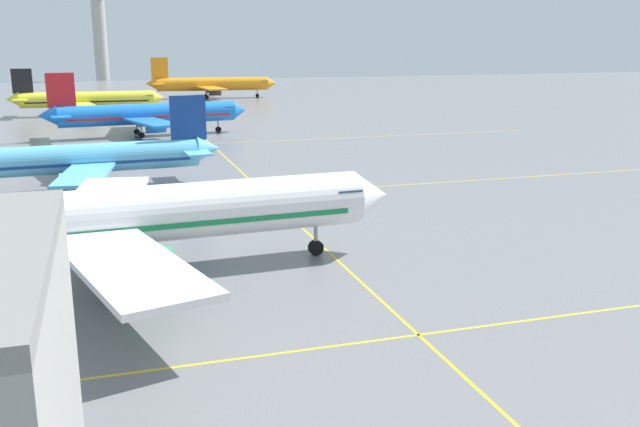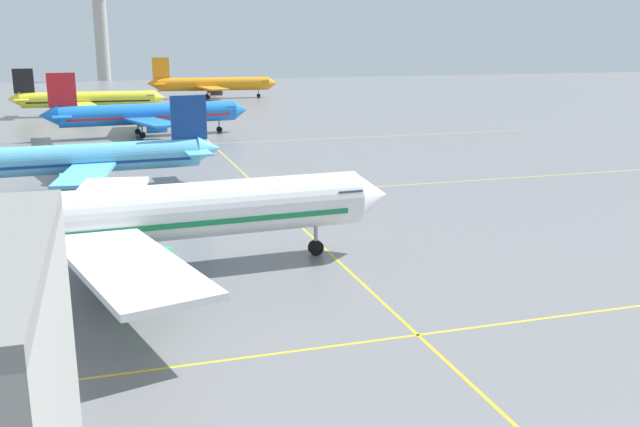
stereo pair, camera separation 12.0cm
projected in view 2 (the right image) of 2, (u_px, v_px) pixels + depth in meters
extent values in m
cylinder|color=white|center=(129.00, 216.00, 49.92)|extent=(34.87, 6.05, 4.12)
cone|color=white|center=(371.00, 196.00, 56.23)|extent=(3.04, 4.19, 4.04)
cube|color=white|center=(126.00, 264.00, 41.33)|extent=(9.70, 17.17, 0.43)
cube|color=white|center=(105.00, 199.00, 58.10)|extent=(8.06, 16.93, 0.43)
cylinder|color=#2D9956|center=(143.00, 266.00, 45.37)|extent=(3.81, 2.48, 2.28)
cylinder|color=#2D9956|center=(127.00, 224.00, 55.63)|extent=(3.81, 2.48, 2.28)
cube|color=#385166|center=(342.00, 191.00, 55.25)|extent=(2.16, 3.89, 0.76)
cube|color=#197F47|center=(130.00, 223.00, 50.05)|extent=(32.10, 5.93, 0.39)
cylinder|color=#99999E|center=(316.00, 233.00, 55.31)|extent=(0.30, 0.30, 1.79)
cylinder|color=black|center=(316.00, 248.00, 55.59)|extent=(1.22, 0.55, 1.19)
cylinder|color=#99999E|center=(103.00, 266.00, 47.27)|extent=(0.30, 0.30, 1.79)
cylinder|color=black|center=(104.00, 283.00, 47.56)|extent=(1.22, 0.55, 1.19)
cylinder|color=#99999E|center=(98.00, 244.00, 52.40)|extent=(0.30, 0.30, 1.79)
cylinder|color=black|center=(99.00, 259.00, 52.69)|extent=(1.22, 0.55, 1.19)
cylinder|color=#5BB7E5|center=(74.00, 159.00, 78.63)|extent=(27.88, 4.85, 3.29)
cone|color=#5BB7E5|center=(209.00, 149.00, 83.69)|extent=(2.95, 3.28, 3.13)
cube|color=navy|center=(189.00, 118.00, 82.02)|extent=(4.17, 0.55, 5.20)
cube|color=#5BB7E5|center=(190.00, 146.00, 85.44)|extent=(3.02, 4.66, 0.21)
cube|color=#5BB7E5|center=(198.00, 153.00, 80.71)|extent=(3.02, 4.66, 0.21)
cube|color=#5BB7E5|center=(80.00, 153.00, 85.76)|extent=(7.77, 13.73, 0.35)
cube|color=#5BB7E5|center=(85.00, 175.00, 72.35)|extent=(6.44, 13.54, 0.35)
cylinder|color=#5BB7E5|center=(72.00, 167.00, 83.08)|extent=(3.05, 1.98, 1.82)
cylinder|color=#5BB7E5|center=(75.00, 181.00, 74.87)|extent=(3.05, 1.98, 1.82)
cube|color=navy|center=(74.00, 162.00, 78.73)|extent=(25.67, 4.76, 0.31)
cylinder|color=#99999E|center=(91.00, 173.00, 81.78)|extent=(0.24, 0.24, 1.43)
cylinder|color=black|center=(91.00, 181.00, 82.02)|extent=(0.97, 0.44, 0.95)
cylinder|color=#99999E|center=(93.00, 180.00, 77.68)|extent=(0.24, 0.24, 1.43)
cylinder|color=black|center=(93.00, 189.00, 77.91)|extent=(0.97, 0.44, 0.95)
cylinder|color=blue|center=(150.00, 114.00, 122.41)|extent=(30.38, 6.70, 3.58)
cone|color=blue|center=(240.00, 110.00, 128.60)|extent=(2.80, 3.75, 3.51)
cone|color=blue|center=(48.00, 116.00, 116.02)|extent=(3.35, 3.70, 3.40)
cube|color=red|center=(62.00, 90.00, 115.96)|extent=(4.54, 0.81, 5.66)
cube|color=blue|center=(62.00, 117.00, 114.24)|extent=(3.51, 5.19, 0.23)
cube|color=blue|center=(60.00, 113.00, 119.29)|extent=(3.51, 5.19, 0.23)
cube|color=blue|center=(153.00, 122.00, 115.03)|extent=(9.02, 14.96, 0.38)
cube|color=blue|center=(137.00, 113.00, 129.34)|extent=(6.36, 14.58, 0.38)
cylinder|color=blue|center=(157.00, 127.00, 118.54)|extent=(3.39, 2.30, 1.98)
cylinder|color=blue|center=(147.00, 121.00, 127.29)|extent=(3.39, 2.30, 1.98)
cube|color=#385166|center=(229.00, 108.00, 127.65)|extent=(2.03, 3.45, 0.66)
cube|color=red|center=(150.00, 116.00, 122.51)|extent=(27.98, 6.48, 0.34)
cylinder|color=#99999E|center=(219.00, 124.00, 127.62)|extent=(0.26, 0.26, 1.56)
cylinder|color=black|center=(219.00, 129.00, 127.87)|extent=(1.08, 0.53, 1.04)
cylinder|color=#99999E|center=(142.00, 129.00, 120.06)|extent=(0.26, 0.26, 1.56)
cylinder|color=black|center=(143.00, 135.00, 120.31)|extent=(1.08, 0.53, 1.04)
cylinder|color=#99999E|center=(138.00, 126.00, 124.44)|extent=(0.26, 0.26, 1.56)
cylinder|color=black|center=(138.00, 132.00, 124.69)|extent=(1.08, 0.53, 1.04)
cylinder|color=yellow|center=(89.00, 99.00, 154.43)|extent=(28.13, 4.55, 3.33)
cone|color=yellow|center=(160.00, 98.00, 158.13)|extent=(2.42, 3.36, 3.26)
cone|color=yellow|center=(14.00, 99.00, 150.59)|extent=(2.94, 3.28, 3.16)
cube|color=black|center=(23.00, 81.00, 150.23)|extent=(4.21, 0.50, 5.25)
cube|color=yellow|center=(21.00, 100.00, 148.57)|extent=(3.00, 4.67, 0.21)
cube|color=yellow|center=(25.00, 98.00, 153.50)|extent=(3.00, 4.67, 0.21)
cube|color=yellow|center=(83.00, 105.00, 147.36)|extent=(6.66, 13.70, 0.35)
cube|color=yellow|center=(87.00, 99.00, 161.33)|extent=(7.70, 13.85, 0.35)
cylinder|color=black|center=(90.00, 109.00, 150.60)|extent=(3.05, 1.97, 1.84)
cylinder|color=black|center=(92.00, 105.00, 159.15)|extent=(3.05, 1.97, 1.84)
cube|color=#385166|center=(151.00, 96.00, 157.52)|extent=(1.71, 3.13, 0.61)
cube|color=black|center=(89.00, 101.00, 154.53)|extent=(25.90, 4.48, 0.32)
cylinder|color=#99999E|center=(143.00, 108.00, 157.73)|extent=(0.25, 0.25, 1.44)
cylinder|color=black|center=(143.00, 112.00, 157.96)|extent=(0.98, 0.44, 0.96)
cylinder|color=#99999E|center=(81.00, 110.00, 152.39)|extent=(0.25, 0.25, 1.44)
cylinder|color=black|center=(81.00, 115.00, 152.62)|extent=(0.98, 0.44, 0.96)
cylinder|color=#99999E|center=(82.00, 108.00, 156.66)|extent=(0.25, 0.25, 1.44)
cylinder|color=black|center=(83.00, 113.00, 156.90)|extent=(0.98, 0.44, 0.96)
cylinder|color=orange|center=(214.00, 84.00, 199.12)|extent=(31.14, 6.22, 3.67)
cone|color=orange|center=(273.00, 83.00, 202.59)|extent=(2.80, 3.80, 3.60)
cone|color=orange|center=(152.00, 83.00, 195.49)|extent=(3.37, 3.73, 3.49)
cube|color=orange|center=(161.00, 68.00, 195.01)|extent=(4.65, 0.73, 5.80)
cube|color=orange|center=(160.00, 84.00, 193.17)|extent=(3.50, 5.27, 0.23)
cube|color=orange|center=(160.00, 83.00, 198.66)|extent=(3.50, 5.27, 0.23)
cube|color=orange|center=(213.00, 88.00, 191.27)|extent=(6.82, 15.02, 0.39)
cube|color=orange|center=(209.00, 84.00, 206.85)|extent=(8.99, 15.34, 0.39)
cylinder|color=#333338|center=(216.00, 92.00, 194.84)|extent=(3.44, 2.30, 2.03)
cylinder|color=#333338|center=(214.00, 89.00, 204.37)|extent=(3.44, 2.30, 2.03)
cube|color=#385166|center=(265.00, 81.00, 202.00)|extent=(2.01, 3.51, 0.68)
cube|color=orange|center=(214.00, 86.00, 199.23)|extent=(28.68, 6.05, 0.35)
cylinder|color=#99999E|center=(258.00, 92.00, 202.30)|extent=(0.27, 0.27, 1.60)
cylinder|color=black|center=(259.00, 96.00, 202.56)|extent=(1.10, 0.52, 1.06)
cylinder|color=#99999E|center=(208.00, 93.00, 196.91)|extent=(0.27, 0.27, 1.60)
cylinder|color=black|center=(208.00, 97.00, 197.17)|extent=(1.10, 0.52, 1.06)
cylinder|color=#99999E|center=(207.00, 92.00, 201.67)|extent=(0.27, 0.27, 1.60)
cylinder|color=black|center=(207.00, 96.00, 201.93)|extent=(1.10, 0.52, 1.06)
cube|color=yellow|center=(418.00, 335.00, 40.70)|extent=(114.61, 0.20, 0.01)
cube|color=yellow|center=(266.00, 194.00, 77.46)|extent=(114.61, 0.20, 0.01)
cube|color=yellow|center=(212.00, 144.00, 114.21)|extent=(114.61, 0.20, 0.01)
cube|color=yellow|center=(318.00, 242.00, 59.08)|extent=(0.20, 174.39, 0.01)
cylinder|color=#ADA89E|center=(101.00, 38.00, 279.01)|extent=(5.20, 5.20, 33.52)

